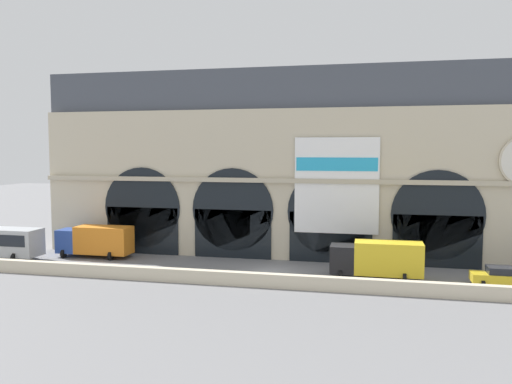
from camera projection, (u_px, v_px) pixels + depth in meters
ground_plane at (271, 272)px, 44.84m from camera, size 200.00×200.00×0.00m
quay_parapet_wall at (259, 280)px, 39.96m from camera, size 90.00×0.70×1.09m
station_building at (285, 167)px, 51.22m from camera, size 49.93×5.08×18.68m
box_truck_west at (96, 240)px, 50.93m from camera, size 7.50×2.91×3.12m
box_truck_mideast at (377, 259)px, 42.38m from camera, size 7.50×2.91×3.12m
car_east at (501, 276)px, 40.11m from camera, size 4.40×2.22×1.55m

